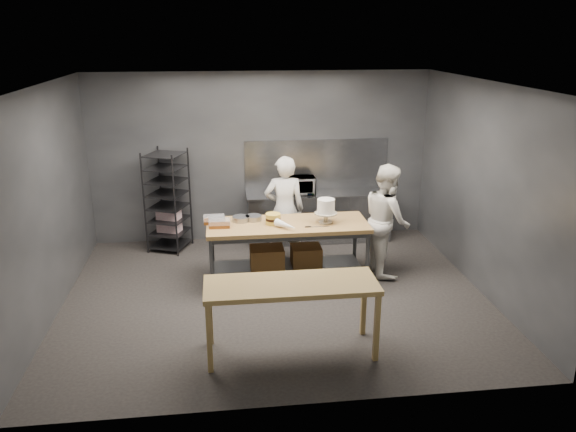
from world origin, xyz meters
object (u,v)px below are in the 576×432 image
at_px(chef_right, 387,219).
at_px(near_counter, 291,290).
at_px(chef_behind, 284,210).
at_px(speed_rack, 168,202).
at_px(layer_cake, 273,219).
at_px(frosted_cake_stand, 326,208).
at_px(work_table, 286,245).
at_px(microwave, 299,185).

bearing_deg(chef_right, near_counter, 139.23).
height_order(chef_behind, chef_right, chef_behind).
bearing_deg(chef_right, speed_rack, 66.00).
distance_m(speed_rack, layer_cake, 2.29).
relative_size(speed_rack, frosted_cake_stand, 4.76).
height_order(work_table, layer_cake, layer_cake).
xyz_separation_m(near_counter, layer_cake, (-0.01, 2.02, 0.19)).
distance_m(work_table, frosted_cake_stand, 0.83).
relative_size(work_table, chef_behind, 1.35).
xyz_separation_m(work_table, microwave, (0.44, 1.65, 0.48)).
distance_m(chef_behind, chef_right, 1.65).
bearing_deg(chef_right, frosted_cake_stand, 98.22).
height_order(chef_behind, microwave, chef_behind).
height_order(near_counter, microwave, microwave).
distance_m(chef_behind, microwave, 0.97).
bearing_deg(work_table, chef_right, 4.49).
relative_size(near_counter, frosted_cake_stand, 5.44).
bearing_deg(chef_behind, work_table, 87.12).
distance_m(microwave, layer_cake, 1.77).
height_order(microwave, layer_cake, microwave).
bearing_deg(near_counter, work_table, 84.83).
bearing_deg(speed_rack, layer_cake, -43.25).
distance_m(near_counter, chef_right, 2.79).
bearing_deg(frosted_cake_stand, speed_rack, 146.76).
xyz_separation_m(chef_right, frosted_cake_stand, (-0.99, -0.17, 0.28)).
relative_size(near_counter, microwave, 3.69).
bearing_deg(layer_cake, speed_rack, 136.75).
bearing_deg(speed_rack, work_table, -40.06).
relative_size(speed_rack, chef_right, 1.00).
bearing_deg(layer_cake, chef_right, 4.12).
height_order(work_table, microwave, microwave).
bearing_deg(microwave, frosted_cake_stand, -84.74).
relative_size(microwave, layer_cake, 2.43).
bearing_deg(microwave, work_table, -104.85).
height_order(chef_right, microwave, chef_right).
bearing_deg(near_counter, layer_cake, 90.29).
bearing_deg(speed_rack, chef_behind, -22.64).
distance_m(near_counter, frosted_cake_stand, 2.16).
bearing_deg(near_counter, chef_right, 50.55).
height_order(near_counter, frosted_cake_stand, frosted_cake_stand).
bearing_deg(chef_right, work_table, 93.17).
bearing_deg(frosted_cake_stand, chef_behind, 123.22).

